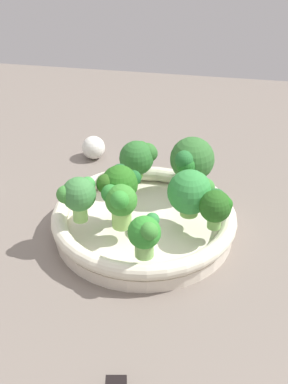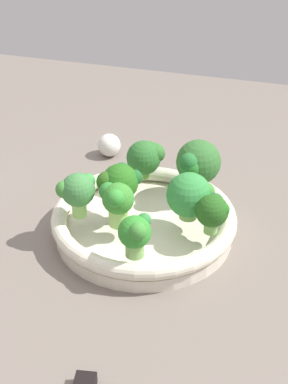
% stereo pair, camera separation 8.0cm
% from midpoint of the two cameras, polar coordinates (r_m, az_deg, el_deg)
% --- Properties ---
extents(ground_plane, '(1.30, 1.30, 0.03)m').
position_cam_midpoint_polar(ground_plane, '(0.82, -1.38, -6.05)').
color(ground_plane, slate).
extents(bowl, '(0.26, 0.26, 0.04)m').
position_cam_midpoint_polar(bowl, '(0.82, -2.77, -3.03)').
color(bowl, silver).
rests_on(bowl, ground_plane).
extents(broccoli_floret_0, '(0.06, 0.06, 0.07)m').
position_cam_midpoint_polar(broccoli_floret_0, '(0.78, 1.79, -0.12)').
color(broccoli_floret_0, '#85B95D').
rests_on(broccoli_floret_0, bowl).
extents(broccoli_floret_1, '(0.05, 0.04, 0.06)m').
position_cam_midpoint_polar(broccoli_floret_1, '(0.76, 4.13, -1.49)').
color(broccoli_floret_1, '#7BB75B').
rests_on(broccoli_floret_1, bowl).
extents(broccoli_floret_2, '(0.07, 0.07, 0.07)m').
position_cam_midpoint_polar(broccoli_floret_2, '(0.85, 2.01, 3.06)').
color(broccoli_floret_2, '#96D665').
rests_on(broccoli_floret_2, bowl).
extents(broccoli_floret_3, '(0.05, 0.05, 0.06)m').
position_cam_midpoint_polar(broccoli_floret_3, '(0.78, -9.39, -0.38)').
color(broccoli_floret_3, '#99D26F').
rests_on(broccoli_floret_3, bowl).
extents(broccoli_floret_4, '(0.06, 0.06, 0.06)m').
position_cam_midpoint_polar(broccoli_floret_4, '(0.87, -3.08, 3.41)').
color(broccoli_floret_4, '#7BBB4E').
rests_on(broccoli_floret_4, bowl).
extents(broccoli_floret_5, '(0.05, 0.04, 0.06)m').
position_cam_midpoint_polar(broccoli_floret_5, '(0.71, -3.08, -4.20)').
color(broccoli_floret_5, '#84BD62').
rests_on(broccoli_floret_5, bowl).
extents(broccoli_floret_6, '(0.06, 0.06, 0.07)m').
position_cam_midpoint_polar(broccoli_floret_6, '(0.79, -5.34, 0.74)').
color(broccoli_floret_6, '#75B94F').
rests_on(broccoli_floret_6, bowl).
extents(broccoli_floret_7, '(0.05, 0.05, 0.06)m').
position_cam_midpoint_polar(broccoli_floret_7, '(0.76, -5.39, -1.08)').
color(broccoli_floret_7, '#A1D76D').
rests_on(broccoli_floret_7, bowl).
extents(garlic_bulb, '(0.04, 0.04, 0.04)m').
position_cam_midpoint_polar(garlic_bulb, '(1.02, -7.21, 4.29)').
color(garlic_bulb, silver).
rests_on(garlic_bulb, ground_plane).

